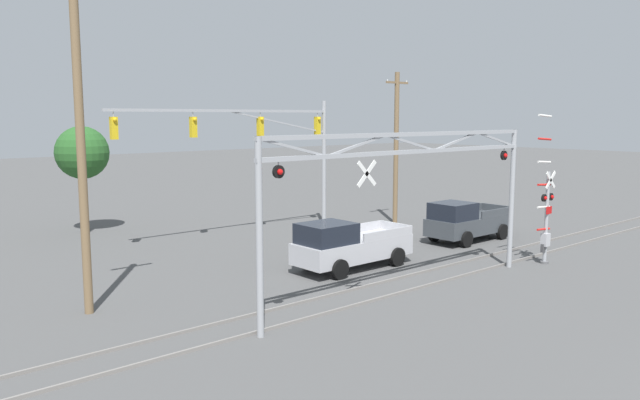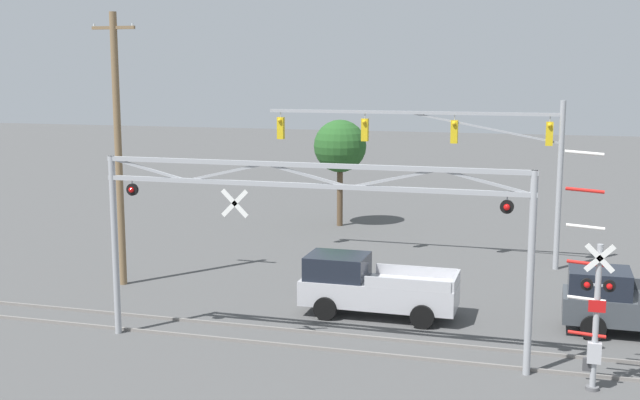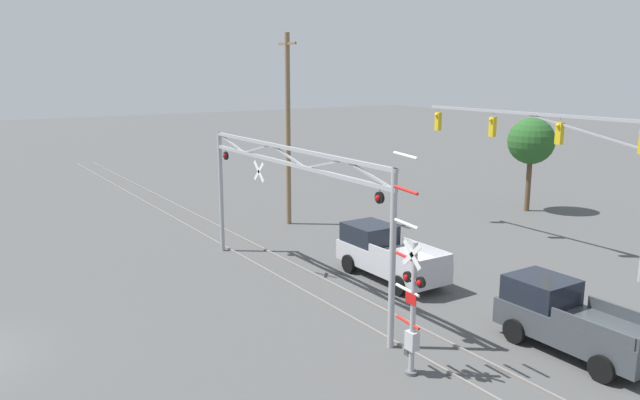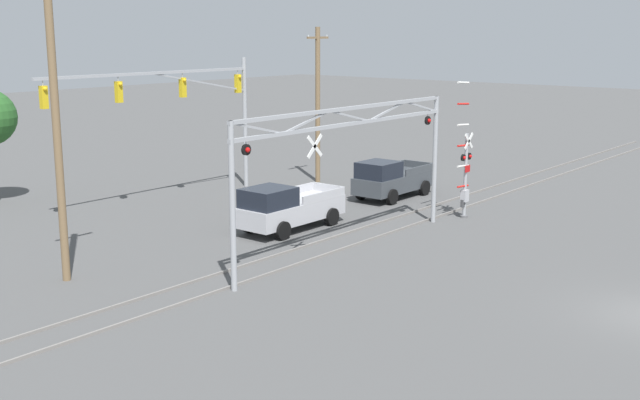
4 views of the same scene
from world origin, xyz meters
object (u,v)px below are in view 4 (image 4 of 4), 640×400
object	(u,v)px
traffic_signal_span	(193,100)
utility_pole_right	(318,103)
pickup_truck_following	(390,179)
crossing_gantry	(349,145)
utility_pole_left	(56,126)
crossing_signal_mast	(465,173)
pickup_truck_lead	(287,208)

from	to	relation	value
traffic_signal_span	utility_pole_right	world-z (taller)	utility_pole_right
pickup_truck_following	crossing_gantry	bearing A→B (deg)	-154.68
crossing_gantry	utility_pole_left	world-z (taller)	utility_pole_left
crossing_signal_mast	traffic_signal_span	size ratio (longest dim) A/B	0.49
pickup_truck_lead	crossing_signal_mast	bearing A→B (deg)	-34.25
utility_pole_left	utility_pole_right	distance (m)	20.91
crossing_signal_mast	utility_pole_left	bearing A→B (deg)	160.79
pickup_truck_lead	pickup_truck_following	bearing A→B (deg)	2.40
pickup_truck_following	utility_pole_left	xyz separation A→B (m)	(-19.02, 0.88, 4.47)
crossing_gantry	utility_pole_right	bearing A→B (deg)	44.00
pickup_truck_lead	utility_pole_left	distance (m)	11.36
traffic_signal_span	crossing_gantry	bearing A→B (deg)	-105.23
traffic_signal_span	pickup_truck_following	bearing A→B (deg)	-53.24
traffic_signal_span	pickup_truck_lead	xyz separation A→B (m)	(-2.48, -8.62, -4.14)
utility_pole_right	crossing_gantry	bearing A→B (deg)	-136.00
crossing_gantry	utility_pole_left	xyz separation A→B (m)	(-9.37, 5.45, 1.18)
crossing_gantry	pickup_truck_following	distance (m)	11.18
crossing_gantry	traffic_signal_span	xyz separation A→B (m)	(3.49, 12.82, 0.85)
pickup_truck_following	crossing_signal_mast	bearing A→B (deg)	-106.16
traffic_signal_span	utility_pole_right	xyz separation A→B (m)	(7.41, -2.29, -0.57)
crossing_signal_mast	pickup_truck_lead	world-z (taller)	crossing_signal_mast
traffic_signal_span	utility_pole_left	distance (m)	14.82
crossing_gantry	crossing_signal_mast	bearing A→B (deg)	-4.57
traffic_signal_span	pickup_truck_following	size ratio (longest dim) A/B	2.62
crossing_gantry	pickup_truck_lead	world-z (taller)	crossing_gantry
traffic_signal_span	utility_pole_left	size ratio (longest dim) A/B	1.23
crossing_gantry	traffic_signal_span	world-z (taller)	traffic_signal_span
utility_pole_left	traffic_signal_span	bearing A→B (deg)	29.83
crossing_gantry	utility_pole_left	size ratio (longest dim) A/B	1.23
utility_pole_right	pickup_truck_following	bearing A→B (deg)	-101.81
utility_pole_right	crossing_signal_mast	bearing A→B (deg)	-103.86
crossing_gantry	crossing_signal_mast	world-z (taller)	crossing_signal_mast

